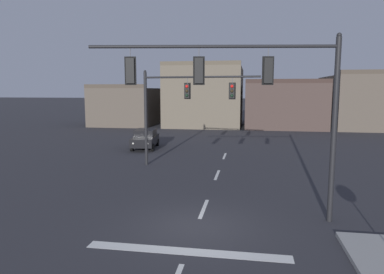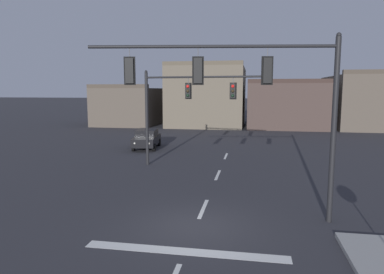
# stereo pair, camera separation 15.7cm
# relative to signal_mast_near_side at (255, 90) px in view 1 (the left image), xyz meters

# --- Properties ---
(ground_plane) EXTENTS (400.00, 400.00, 0.00)m
(ground_plane) POSITION_rel_signal_mast_near_side_xyz_m (-1.98, -0.97, -4.96)
(ground_plane) COLOR #2B2B30
(stop_bar_paint) EXTENTS (6.40, 0.50, 0.01)m
(stop_bar_paint) POSITION_rel_signal_mast_near_side_xyz_m (-1.98, -2.97, -4.95)
(stop_bar_paint) COLOR silver
(stop_bar_paint) RESTS_ON ground
(lane_centreline) EXTENTS (0.16, 26.40, 0.01)m
(lane_centreline) POSITION_rel_signal_mast_near_side_xyz_m (-1.98, 1.03, -4.95)
(lane_centreline) COLOR silver
(lane_centreline) RESTS_ON ground
(signal_mast_near_side) EXTENTS (8.98, 1.44, 6.97)m
(signal_mast_near_side) POSITION_rel_signal_mast_near_side_xyz_m (0.00, 0.00, 0.00)
(signal_mast_near_side) COLOR black
(signal_mast_near_side) RESTS_ON ground
(signal_mast_far_side) EXTENTS (7.45, 0.84, 6.22)m
(signal_mast_far_side) POSITION_rel_signal_mast_near_side_xyz_m (-4.66, 8.86, -0.69)
(signal_mast_far_side) COLOR black
(signal_mast_far_side) RESTS_ON ground
(car_lot_nearside) EXTENTS (2.33, 4.61, 1.61)m
(car_lot_nearside) POSITION_rel_signal_mast_near_side_xyz_m (-8.94, 15.49, -4.10)
(car_lot_nearside) COLOR black
(car_lot_nearside) RESTS_ON ground
(building_row) EXTENTS (57.16, 13.63, 8.50)m
(building_row) POSITION_rel_signal_mast_near_side_xyz_m (9.10, 36.53, -1.38)
(building_row) COLOR brown
(building_row) RESTS_ON ground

